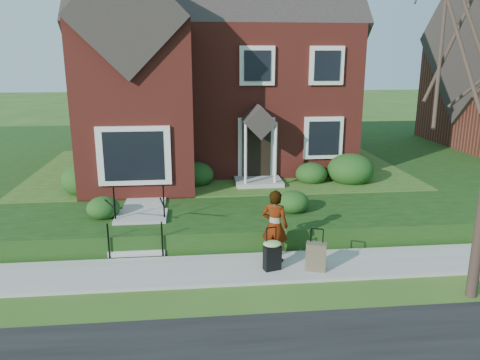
{
  "coord_description": "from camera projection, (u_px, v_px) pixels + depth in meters",
  "views": [
    {
      "loc": [
        -1.05,
        -10.09,
        4.89
      ],
      "look_at": [
        0.21,
        2.0,
        1.68
      ],
      "focal_mm": 35.0,
      "sensor_mm": 36.0,
      "label": 1
    }
  ],
  "objects": [
    {
      "name": "sidewalk",
      "position": [
        240.0,
        269.0,
        11.05
      ],
      "size": [
        60.0,
        1.6,
        0.08
      ],
      "primitive_type": "cube",
      "color": "#9E9B93",
      "rests_on": "ground"
    },
    {
      "name": "terrace",
      "position": [
        301.0,
        158.0,
        21.87
      ],
      "size": [
        44.0,
        20.0,
        0.6
      ],
      "primitive_type": "cube",
      "color": "#17350E",
      "rests_on": "ground"
    },
    {
      "name": "front_steps",
      "position": [
        140.0,
        228.0,
        12.46
      ],
      "size": [
        1.4,
        2.02,
        1.5
      ],
      "color": "#9E9B93",
      "rests_on": "ground"
    },
    {
      "name": "foundation_shrubs",
      "position": [
        229.0,
        174.0,
        15.58
      ],
      "size": [
        10.57,
        4.29,
        1.14
      ],
      "color": "#0F3511",
      "rests_on": "terrace"
    },
    {
      "name": "suitcase_black",
      "position": [
        272.0,
        254.0,
        10.82
      ],
      "size": [
        0.51,
        0.46,
        1.03
      ],
      "rotation": [
        0.0,
        0.0,
        0.28
      ],
      "color": "black",
      "rests_on": "sidewalk"
    },
    {
      "name": "walkway",
      "position": [
        149.0,
        190.0,
        15.46
      ],
      "size": [
        1.2,
        6.0,
        0.06
      ],
      "primitive_type": "cube",
      "color": "#9E9B93",
      "rests_on": "terrace"
    },
    {
      "name": "ground",
      "position": [
        240.0,
        270.0,
        11.06
      ],
      "size": [
        120.0,
        120.0,
        0.0
      ],
      "primitive_type": "plane",
      "color": "#2D5119",
      "rests_on": "ground"
    },
    {
      "name": "main_house",
      "position": [
        210.0,
        47.0,
        18.94
      ],
      "size": [
        10.4,
        10.2,
        9.4
      ],
      "color": "maroon",
      "rests_on": "terrace"
    },
    {
      "name": "suitcase_olive",
      "position": [
        316.0,
        257.0,
        10.81
      ],
      "size": [
        0.52,
        0.39,
        1.0
      ],
      "rotation": [
        0.0,
        0.0,
        -0.31
      ],
      "color": "brown",
      "rests_on": "sidewalk"
    },
    {
      "name": "woman",
      "position": [
        275.0,
        226.0,
        11.19
      ],
      "size": [
        0.77,
        0.66,
        1.78
      ],
      "primitive_type": "imported",
      "rotation": [
        0.0,
        0.0,
        2.71
      ],
      "color": "#999999",
      "rests_on": "sidewalk"
    }
  ]
}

